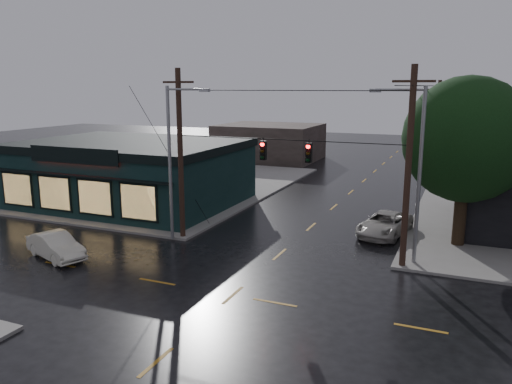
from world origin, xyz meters
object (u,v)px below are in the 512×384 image
at_px(utility_pole_nw, 183,238).
at_px(sedan_cream, 56,246).
at_px(suv_silver, 385,224).
at_px(corner_tree, 466,140).
at_px(utility_pole_ne, 402,268).

relative_size(utility_pole_nw, sedan_cream, 2.43).
bearing_deg(suv_silver, corner_tree, 1.57).
height_order(utility_pole_nw, utility_pole_ne, same).
height_order(utility_pole_ne, suv_silver, utility_pole_ne).
distance_m(utility_pole_nw, utility_pole_ne, 13.00).
bearing_deg(utility_pole_ne, corner_tree, 62.39).
bearing_deg(sedan_cream, suv_silver, -34.65).
relative_size(corner_tree, utility_pole_ne, 0.95).
distance_m(utility_pole_ne, sedan_cream, 18.36).
bearing_deg(corner_tree, suv_silver, 171.07).
height_order(corner_tree, sedan_cream, corner_tree).
distance_m(utility_pole_nw, suv_silver, 12.54).
distance_m(sedan_cream, suv_silver, 19.31).
xyz_separation_m(corner_tree, utility_pole_ne, (-2.52, -4.82, -6.20)).
xyz_separation_m(corner_tree, suv_silver, (-4.27, 0.67, -5.50)).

